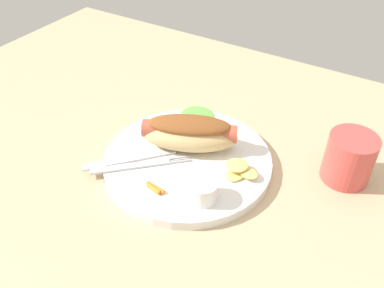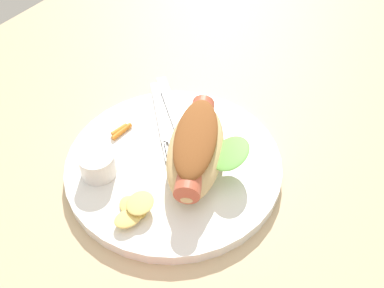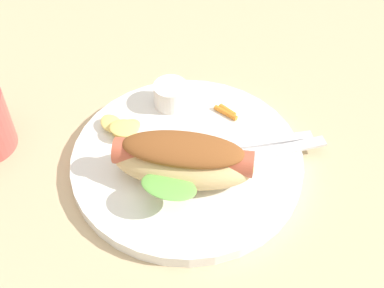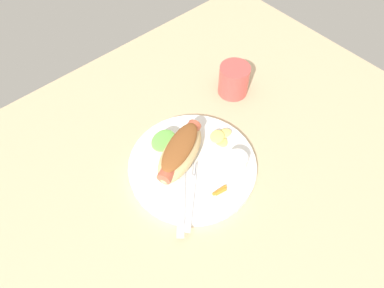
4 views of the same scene
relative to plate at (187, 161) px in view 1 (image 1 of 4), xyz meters
The scene contains 9 objects.
ground_plane 3.13cm from the plate, 144.02° to the right, with size 120.00×90.00×1.80cm, color tan.
plate is the anchor object (origin of this frame).
hot_dog 4.69cm from the plate, 114.05° to the left, with size 17.11×13.27×5.54cm.
sauce_ramekin 9.53cm from the plate, 44.38° to the right, with size 4.30×4.30×3.10cm, color white.
fork 7.98cm from the plate, 133.23° to the right, with size 12.30×11.53×0.40cm.
knife 9.30cm from the plate, 144.98° to the right, with size 14.95×1.40×0.36cm, color silver.
chips_pile 9.09cm from the plate, ahead, with size 6.24×5.11×1.70cm.
carrot_garnish 8.76cm from the plate, 91.87° to the right, with size 3.35×1.48×0.74cm.
drinking_cup 25.05cm from the plate, 24.66° to the left, with size 7.36×7.36×7.83cm, color #D84C47.
Camera 1 is at (28.28, -40.11, 44.70)cm, focal length 37.91 mm.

